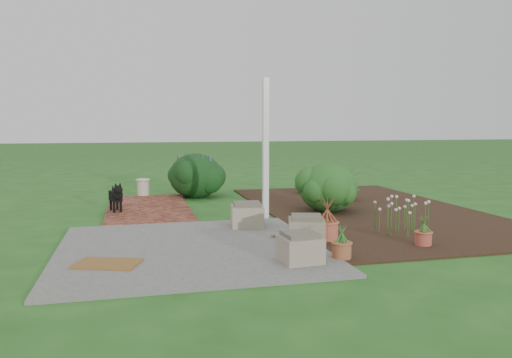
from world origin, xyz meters
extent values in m
plane|color=#225A1C|center=(0.00, 0.00, 0.00)|extent=(80.00, 80.00, 0.00)
cube|color=#5B5B58|center=(-1.25, -1.75, 0.02)|extent=(3.50, 3.50, 0.04)
cube|color=maroon|center=(-1.70, 1.75, 0.02)|extent=(1.60, 3.50, 0.04)
cube|color=black|center=(2.50, 0.50, 0.01)|extent=(4.00, 7.00, 0.03)
cube|color=white|center=(0.30, 0.10, 1.25)|extent=(0.10, 0.10, 2.50)
cube|color=gray|center=(-0.04, -2.80, 0.20)|extent=(0.50, 0.50, 0.31)
cube|color=gray|center=(0.37, -1.87, 0.20)|extent=(0.61, 0.61, 0.33)
cube|color=gray|center=(-0.19, -0.59, 0.21)|extent=(0.57, 0.57, 0.34)
cube|color=brown|center=(-2.30, -2.38, 0.05)|extent=(0.86, 0.70, 0.02)
cube|color=black|center=(-2.32, 1.40, 0.33)|extent=(0.27, 0.44, 0.18)
cylinder|color=black|center=(-2.35, 1.25, 0.14)|extent=(0.05, 0.05, 0.20)
cylinder|color=black|center=(-2.23, 1.27, 0.14)|extent=(0.05, 0.05, 0.20)
cylinder|color=black|center=(-2.42, 1.53, 0.14)|extent=(0.05, 0.05, 0.20)
cylinder|color=black|center=(-2.30, 1.56, 0.14)|extent=(0.05, 0.05, 0.20)
sphere|color=black|center=(-2.26, 1.16, 0.48)|extent=(0.17, 0.17, 0.17)
cone|color=black|center=(-2.37, 1.61, 0.46)|extent=(0.10, 0.14, 0.15)
cylinder|color=beige|center=(-1.77, 3.48, 0.23)|extent=(0.30, 0.30, 0.37)
ellipsoid|color=#0C3D10|center=(1.67, 0.54, 0.51)|extent=(1.41, 1.41, 0.96)
cylinder|color=#B6553D|center=(0.74, -1.74, 0.16)|extent=(0.40, 0.40, 0.26)
cylinder|color=#AC4C3A|center=(1.91, -2.37, 0.13)|extent=(0.29, 0.29, 0.19)
cylinder|color=#9D5735|center=(0.53, -2.74, 0.13)|extent=(0.29, 0.29, 0.20)
ellipsoid|color=black|center=(-0.57, 3.20, 0.53)|extent=(1.38, 1.38, 1.05)
camera|label=1|loc=(-1.97, -8.40, 1.70)|focal=35.00mm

